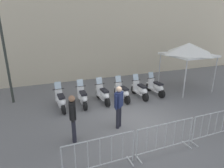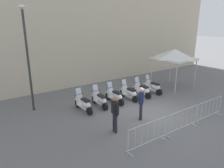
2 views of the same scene
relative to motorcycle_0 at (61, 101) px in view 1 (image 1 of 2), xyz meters
The scene contains 14 objects.
ground_plane 3.70m from the motorcycle_0, 44.49° to the right, with size 120.00×120.00×0.00m, color slate.
motorcycle_0 is the anchor object (origin of this frame).
motorcycle_1 1.07m from the motorcycle_0, ahead, with size 0.56×1.73×1.24m.
motorcycle_2 2.16m from the motorcycle_0, ahead, with size 0.56×1.72×1.24m.
motorcycle_3 3.24m from the motorcycle_0, ahead, with size 0.56×1.72×1.24m.
motorcycle_4 4.32m from the motorcycle_0, ahead, with size 0.56×1.72×1.24m.
motorcycle_5 5.40m from the motorcycle_0, ahead, with size 0.56×1.72×1.24m.
barrier_segment_0 4.53m from the motorcycle_0, 85.07° to the right, with size 2.08×0.50×1.07m.
barrier_segment_1 5.24m from the motorcycle_0, 60.83° to the right, with size 2.08×0.50×1.07m.
barrier_segment_2 6.63m from the motorcycle_0, 44.53° to the right, with size 2.08×0.50×1.07m.
street_lamp 4.16m from the motorcycle_0, 139.64° to the left, with size 0.36×0.36×5.65m.
officer_near_row_end 2.86m from the motorcycle_0, 89.50° to the right, with size 0.29×0.54×1.73m.
officer_mid_plaza 3.23m from the motorcycle_0, 54.18° to the right, with size 0.45×0.40×1.73m.
canopy_tent 7.94m from the motorcycle_0, ahead, with size 2.53×2.53×2.91m.
Camera 1 is at (-3.62, -6.03, 3.98)m, focal length 29.95 mm.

